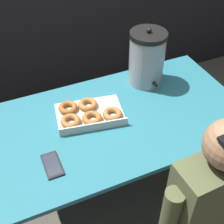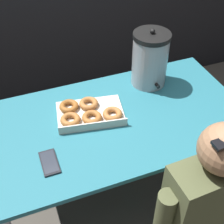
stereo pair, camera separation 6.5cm
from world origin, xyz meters
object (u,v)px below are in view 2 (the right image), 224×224
(cell_phone, at_px, (49,162))
(person_seated, at_px, (199,219))
(donut_box, at_px, (88,113))
(coffee_urn, at_px, (150,59))

(cell_phone, distance_m, person_seated, 0.78)
(donut_box, xyz_separation_m, person_seated, (0.33, -0.69, -0.21))
(coffee_urn, bearing_deg, donut_box, -159.23)
(donut_box, distance_m, person_seated, 0.80)
(donut_box, relative_size, person_seated, 0.35)
(donut_box, height_order, cell_phone, donut_box)
(person_seated, bearing_deg, donut_box, -66.58)
(coffee_urn, xyz_separation_m, cell_phone, (-0.74, -0.43, -0.17))
(cell_phone, bearing_deg, person_seated, -35.24)
(coffee_urn, distance_m, cell_phone, 0.87)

